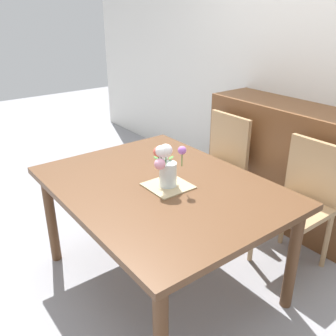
% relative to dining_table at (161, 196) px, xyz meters
% --- Properties ---
extents(ground_plane, '(12.00, 12.00, 0.00)m').
position_rel_dining_table_xyz_m(ground_plane, '(0.00, 0.00, -0.65)').
color(ground_plane, '#939399').
extents(back_wall, '(7.00, 0.10, 2.80)m').
position_rel_dining_table_xyz_m(back_wall, '(0.00, 1.60, 0.75)').
color(back_wall, silver).
rests_on(back_wall, ground_plane).
extents(dining_table, '(1.47, 1.12, 0.73)m').
position_rel_dining_table_xyz_m(dining_table, '(0.00, 0.00, 0.00)').
color(dining_table, brown).
rests_on(dining_table, ground_plane).
extents(chair_left, '(0.42, 0.42, 0.90)m').
position_rel_dining_table_xyz_m(chair_left, '(-0.40, 0.90, -0.13)').
color(chair_left, tan).
rests_on(chair_left, ground_plane).
extents(chair_right, '(0.42, 0.42, 0.90)m').
position_rel_dining_table_xyz_m(chair_right, '(0.40, 0.90, -0.13)').
color(chair_right, tan).
rests_on(chair_right, ground_plane).
extents(dresser, '(1.40, 0.47, 1.00)m').
position_rel_dining_table_xyz_m(dresser, '(-0.04, 1.33, -0.15)').
color(dresser, brown).
rests_on(dresser, ground_plane).
extents(placemat, '(0.25, 0.25, 0.01)m').
position_rel_dining_table_xyz_m(placemat, '(0.05, 0.02, 0.09)').
color(placemat, tan).
rests_on(placemat, dining_table).
extents(flower_vase, '(0.19, 0.20, 0.27)m').
position_rel_dining_table_xyz_m(flower_vase, '(0.05, -0.00, 0.23)').
color(flower_vase, silver).
rests_on(flower_vase, placemat).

